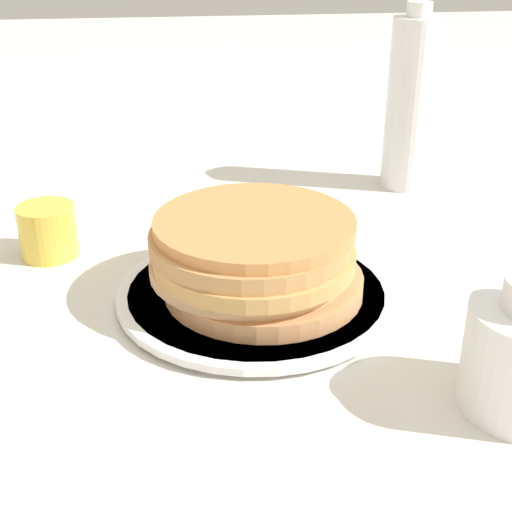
% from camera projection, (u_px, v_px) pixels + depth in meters
% --- Properties ---
extents(ground_plane, '(4.00, 4.00, 0.00)m').
position_uv_depth(ground_plane, '(242.00, 316.00, 0.66)').
color(ground_plane, silver).
extents(plate, '(0.26, 0.26, 0.01)m').
position_uv_depth(plate, '(256.00, 293.00, 0.68)').
color(plate, white).
rests_on(plate, ground_plane).
extents(pancake_stack, '(0.20, 0.20, 0.07)m').
position_uv_depth(pancake_stack, '(255.00, 256.00, 0.66)').
color(pancake_stack, tan).
rests_on(pancake_stack, plate).
extents(juice_glass, '(0.06, 0.06, 0.06)m').
position_uv_depth(juice_glass, '(48.00, 231.00, 0.76)').
color(juice_glass, yellow).
rests_on(juice_glass, ground_plane).
extents(water_bottle_near, '(0.06, 0.06, 0.24)m').
position_uv_depth(water_bottle_near, '(410.00, 104.00, 0.92)').
color(water_bottle_near, white).
rests_on(water_bottle_near, ground_plane).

